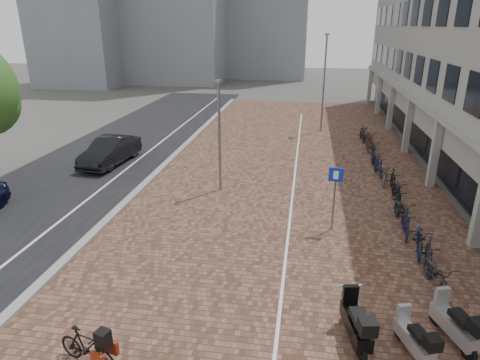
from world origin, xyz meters
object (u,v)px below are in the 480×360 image
car_dark (110,151)px  hero_bike (87,347)px  parking_sign (335,189)px  scooter_mid (356,321)px  scooter_front (455,322)px  scooter_back (414,337)px

car_dark → hero_bike: size_ratio=2.70×
hero_bike → parking_sign: bearing=-20.8°
hero_bike → scooter_mid: scooter_mid is taller
scooter_mid → scooter_front: bearing=-1.8°
hero_bike → parking_sign: (5.92, 7.88, 1.21)m
hero_bike → scooter_back: bearing=-62.6°
parking_sign → car_dark: bearing=162.8°
scooter_mid → parking_sign: 6.25m
car_dark → scooter_mid: size_ratio=2.51×
car_dark → hero_bike: car_dark is taller
scooter_front → scooter_mid: (-2.41, -0.38, 0.02)m
scooter_front → car_dark: bearing=121.0°
scooter_front → scooter_back: bearing=-169.8°
scooter_back → parking_sign: size_ratio=0.62×
scooter_mid → parking_sign: size_ratio=0.72×
car_dark → parking_sign: size_ratio=1.80×
car_dark → scooter_front: size_ratio=2.59×
scooter_front → scooter_mid: scooter_mid is taller
car_dark → scooter_mid: bearing=-40.2°
car_dark → scooter_back: size_ratio=2.92×
scooter_front → parking_sign: parking_sign is taller
hero_bike → scooter_back: size_ratio=1.08×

